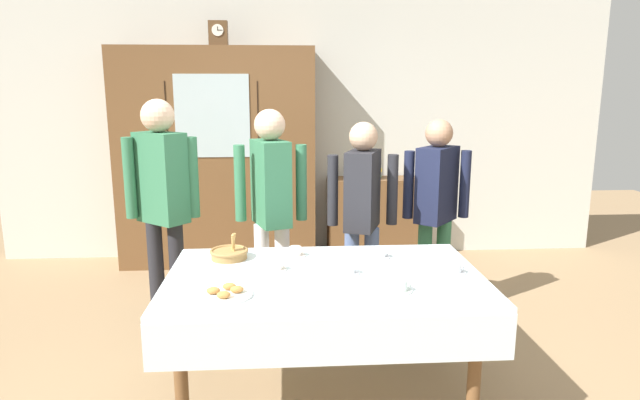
{
  "coord_description": "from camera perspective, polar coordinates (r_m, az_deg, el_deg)",
  "views": [
    {
      "loc": [
        -0.22,
        -3.14,
        1.79
      ],
      "look_at": [
        0.0,
        0.2,
        1.1
      ],
      "focal_mm": 30.49,
      "sensor_mm": 36.0,
      "label": 1
    }
  ],
  "objects": [
    {
      "name": "spoon_far_left",
      "position": [
        3.52,
        4.25,
        -5.52
      ],
      "size": [
        0.12,
        0.02,
        0.01
      ],
      "color": "silver",
      "rests_on": "dining_table"
    },
    {
      "name": "tea_cup_front_edge",
      "position": [
        3.22,
        13.94,
        -7.03
      ],
      "size": [
        0.13,
        0.13,
        0.06
      ],
      "color": "white",
      "rests_on": "dining_table"
    },
    {
      "name": "bookshelf_low",
      "position": [
        5.78,
        5.52,
        -1.94
      ],
      "size": [
        0.94,
        0.35,
        0.86
      ],
      "color": "brown",
      "rests_on": "ground"
    },
    {
      "name": "person_by_cabinet",
      "position": [
        3.94,
        -5.16,
        0.11
      ],
      "size": [
        0.52,
        0.41,
        1.65
      ],
      "color": "silver",
      "rests_on": "ground"
    },
    {
      "name": "spoon_mid_left",
      "position": [
        3.34,
        2.83,
        -6.47
      ],
      "size": [
        0.12,
        0.02,
        0.01
      ],
      "color": "silver",
      "rests_on": "dining_table"
    },
    {
      "name": "person_behind_table_right",
      "position": [
        4.01,
        4.47,
        -0.62
      ],
      "size": [
        0.52,
        0.41,
        1.55
      ],
      "color": "slate",
      "rests_on": "ground"
    },
    {
      "name": "ground_plane",
      "position": [
        3.62,
        0.22,
        -17.93
      ],
      "size": [
        12.0,
        12.0,
        0.0
      ],
      "primitive_type": "plane",
      "color": "#997A56",
      "rests_on": "ground"
    },
    {
      "name": "person_behind_table_left",
      "position": [
        4.29,
        12.09,
        0.05
      ],
      "size": [
        0.52,
        0.4,
        1.56
      ],
      "color": "#33704C",
      "rests_on": "ground"
    },
    {
      "name": "book_stack",
      "position": [
        5.69,
        5.62,
        2.87
      ],
      "size": [
        0.15,
        0.19,
        0.12
      ],
      "color": "#664C7A",
      "rests_on": "bookshelf_low"
    },
    {
      "name": "tea_cup_far_right",
      "position": [
        3.44,
        -2.59,
        -5.47
      ],
      "size": [
        0.13,
        0.13,
        0.06
      ],
      "color": "white",
      "rests_on": "dining_table"
    },
    {
      "name": "tea_cup_mid_left",
      "position": [
        2.89,
        8.42,
        -8.98
      ],
      "size": [
        0.13,
        0.13,
        0.06
      ],
      "color": "silver",
      "rests_on": "dining_table"
    },
    {
      "name": "mantel_clock",
      "position": [
        5.55,
        -10.63,
        16.79
      ],
      "size": [
        0.18,
        0.11,
        0.24
      ],
      "color": "brown",
      "rests_on": "wall_cabinet"
    },
    {
      "name": "spoon_mid_right",
      "position": [
        3.02,
        6.58,
        -8.51
      ],
      "size": [
        0.12,
        0.02,
        0.01
      ],
      "color": "silver",
      "rests_on": "dining_table"
    },
    {
      "name": "tea_cup_back_edge",
      "position": [
        3.19,
        -4.68,
        -6.94
      ],
      "size": [
        0.13,
        0.13,
        0.06
      ],
      "color": "white",
      "rests_on": "dining_table"
    },
    {
      "name": "bread_basket",
      "position": [
        3.44,
        -9.51,
        -5.53
      ],
      "size": [
        0.24,
        0.24,
        0.16
      ],
      "color": "#9E7542",
      "rests_on": "dining_table"
    },
    {
      "name": "pastry_plate",
      "position": [
        2.86,
        -9.9,
        -9.61
      ],
      "size": [
        0.28,
        0.28,
        0.05
      ],
      "color": "white",
      "rests_on": "dining_table"
    },
    {
      "name": "tea_cup_far_left",
      "position": [
        3.43,
        6.28,
        -5.63
      ],
      "size": [
        0.13,
        0.13,
        0.06
      ],
      "color": "white",
      "rests_on": "dining_table"
    },
    {
      "name": "person_near_right_end",
      "position": [
        4.01,
        -16.23,
        0.62
      ],
      "size": [
        0.52,
        0.38,
        1.72
      ],
      "color": "#232328",
      "rests_on": "ground"
    },
    {
      "name": "dining_table",
      "position": [
        3.13,
        0.53,
        -9.58
      ],
      "size": [
        1.79,
        1.1,
        0.75
      ],
      "color": "brown",
      "rests_on": "ground"
    },
    {
      "name": "wall_cabinet",
      "position": [
        5.58,
        -10.77,
        4.3
      ],
      "size": [
        1.96,
        0.46,
        2.18
      ],
      "color": "brown",
      "rests_on": "ground"
    },
    {
      "name": "back_wall",
      "position": [
        5.81,
        -1.6,
        7.35
      ],
      "size": [
        6.4,
        0.1,
        2.7
      ],
      "primitive_type": "cube",
      "color": "silver",
      "rests_on": "ground"
    },
    {
      "name": "tea_cup_mid_right",
      "position": [
        3.12,
        2.99,
        -7.28
      ],
      "size": [
        0.13,
        0.13,
        0.06
      ],
      "color": "white",
      "rests_on": "dining_table"
    }
  ]
}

